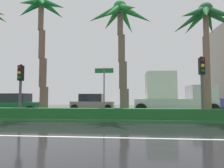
% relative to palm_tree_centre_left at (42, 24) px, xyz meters
% --- Properties ---
extents(ground_plane, '(90.00, 42.00, 0.10)m').
position_rel_palm_tree_centre_left_xyz_m(ground_plane, '(3.26, 1.15, -6.50)').
color(ground_plane, black).
extents(near_lane_divider_stripe, '(81.00, 0.14, 0.01)m').
position_rel_palm_tree_centre_left_xyz_m(near_lane_divider_stripe, '(3.26, -5.85, -6.45)').
color(near_lane_divider_stripe, white).
rests_on(near_lane_divider_stripe, ground_plane).
extents(median_strip, '(85.50, 4.00, 0.15)m').
position_rel_palm_tree_centre_left_xyz_m(median_strip, '(3.26, 0.15, -6.38)').
color(median_strip, '#2D6B33').
rests_on(median_strip, ground_plane).
extents(median_hedge, '(76.50, 0.70, 0.60)m').
position_rel_palm_tree_centre_left_xyz_m(median_hedge, '(3.26, -1.25, -6.00)').
color(median_hedge, '#1E6028').
rests_on(median_hedge, median_strip).
extents(palm_tree_centre_left, '(3.55, 3.40, 8.35)m').
position_rel_palm_tree_centre_left_xyz_m(palm_tree_centre_left, '(0.00, 0.00, 0.00)').
color(palm_tree_centre_left, brown).
rests_on(palm_tree_centre_left, median_strip).
extents(palm_tree_centre, '(4.40, 4.19, 7.70)m').
position_rel_palm_tree_centre_left_xyz_m(palm_tree_centre, '(5.42, 0.01, -0.46)').
color(palm_tree_centre, brown).
rests_on(palm_tree_centre, median_strip).
extents(palm_tree_centre_right, '(4.29, 4.41, 7.38)m').
position_rel_palm_tree_centre_left_xyz_m(palm_tree_centre_right, '(10.88, 0.14, -0.54)').
color(palm_tree_centre_right, '#7C614B').
rests_on(palm_tree_centre_right, median_strip).
extents(traffic_signal_median_left, '(0.28, 0.43, 3.32)m').
position_rel_palm_tree_centre_left_xyz_m(traffic_signal_median_left, '(-0.80, -1.10, -4.02)').
color(traffic_signal_median_left, '#4C4C47').
rests_on(traffic_signal_median_left, median_strip).
extents(traffic_signal_median_right, '(0.28, 0.43, 3.57)m').
position_rel_palm_tree_centre_left_xyz_m(traffic_signal_median_right, '(10.09, -1.29, -3.84)').
color(traffic_signal_median_right, '#4C4C47').
rests_on(traffic_signal_median_right, median_strip).
extents(street_name_sign, '(1.10, 0.08, 3.00)m').
position_rel_palm_tree_centre_left_xyz_m(street_name_sign, '(4.51, -1.34, -4.37)').
color(street_name_sign, slate).
rests_on(street_name_sign, median_strip).
extents(car_in_traffic_leading, '(4.30, 2.02, 1.72)m').
position_rel_palm_tree_centre_left_xyz_m(car_in_traffic_leading, '(-4.05, 3.98, -5.63)').
color(car_in_traffic_leading, '#195133').
rests_on(car_in_traffic_leading, ground_plane).
extents(car_in_traffic_second, '(4.30, 2.02, 1.72)m').
position_rel_palm_tree_centre_left_xyz_m(car_in_traffic_second, '(2.17, 7.15, -5.63)').
color(car_in_traffic_second, gray).
rests_on(car_in_traffic_second, ground_plane).
extents(box_truck_lead, '(6.40, 2.64, 3.46)m').
position_rel_palm_tree_centre_left_xyz_m(box_truck_lead, '(9.50, 3.97, -4.90)').
color(box_truck_lead, silver).
rests_on(box_truck_lead, ground_plane).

